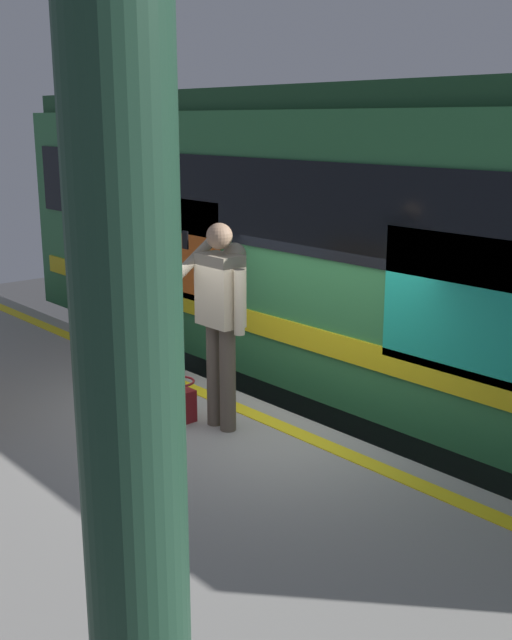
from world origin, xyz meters
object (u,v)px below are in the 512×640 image
(passenger, at_px, (221,309))
(station_column, at_px, (126,306))
(train_carriage, at_px, (389,233))
(handbag, at_px, (179,401))

(passenger, height_order, station_column, station_column)
(train_carriage, relative_size, handbag, 30.53)
(train_carriage, relative_size, station_column, 2.65)
(train_carriage, bearing_deg, station_column, 122.40)
(passenger, relative_size, handbag, 4.94)
(passenger, bearing_deg, train_carriage, -80.80)
(train_carriage, height_order, station_column, station_column)
(train_carriage, distance_m, passenger, 2.78)
(handbag, height_order, station_column, station_column)
(train_carriage, relative_size, passenger, 6.18)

